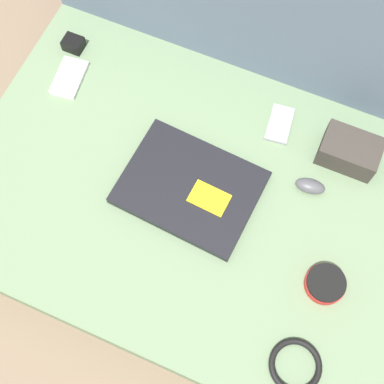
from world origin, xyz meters
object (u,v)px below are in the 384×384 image
Objects in this scene: phone_black at (280,124)px; charger_brick at (73,44)px; laptop at (190,187)px; camera_pouch at (350,151)px; speaker_puck at (325,284)px; computer_mouse at (310,186)px; phone_silver at (69,78)px.

charger_brick is at bearing 172.91° from phone_black.
camera_pouch is (0.32, 0.23, 0.02)m from laptop.
camera_pouch reaches higher than speaker_puck.
phone_black is at bearing 126.03° from computer_mouse.
laptop is 6.52× the size of charger_brick.
camera_pouch reaches higher than laptop.
charger_brick is at bearing 154.44° from laptop.
phone_black is at bearing 123.85° from speaker_puck.
camera_pouch is 2.72× the size of charger_brick.
laptop is 0.51m from charger_brick.
charger_brick reaches higher than speaker_puck.
computer_mouse is 0.62× the size of phone_silver.
charger_brick is (-0.81, 0.35, 0.00)m from speaker_puck.
laptop is at bearing -28.66° from phone_silver.
charger_brick is (-0.71, 0.14, 0.00)m from computer_mouse.
charger_brick is at bearing 162.36° from computer_mouse.
phone_black is 2.16× the size of charger_brick.
phone_silver is 0.73m from camera_pouch.
computer_mouse is (0.26, 0.12, 0.00)m from laptop.
speaker_puck is at bearing -62.88° from phone_black.
laptop is at bearing -144.17° from camera_pouch.
charger_brick is at bearing 103.28° from phone_silver.
phone_black is 0.79× the size of camera_pouch.
speaker_puck is at bearing -81.24° from camera_pouch.
computer_mouse is at bearing -116.39° from camera_pouch.
computer_mouse is 0.83× the size of speaker_puck.
camera_pouch reaches higher than computer_mouse.
speaker_puck is (0.37, -0.09, 0.00)m from laptop.
computer_mouse is at bearing 116.98° from speaker_puck.
camera_pouch is (0.73, 0.07, 0.03)m from phone_silver.
camera_pouch is at bearing 39.78° from laptop.
camera_pouch is (0.06, 0.11, 0.02)m from computer_mouse.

